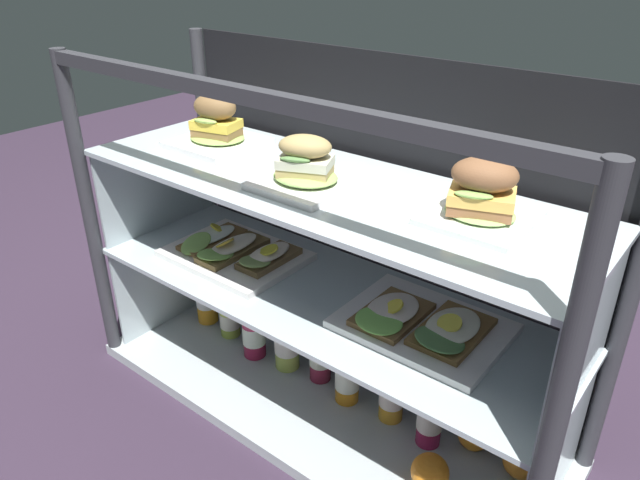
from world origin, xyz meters
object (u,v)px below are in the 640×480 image
object	(u,v)px
juice_bottle_back_center	(229,312)
juice_bottle_back_right	(347,375)
juice_bottle_front_left_end	(206,292)
juice_bottle_front_second	(287,341)
plated_roll_sandwich_mid_left	(216,129)
plated_roll_sandwich_center	(305,169)
orange_fruit_beside_bottles	(430,472)
juice_bottle_back_left	(253,327)
juice_bottle_front_middle	(430,415)
orange_fruit_rolled_forward	(474,434)
plated_roll_sandwich_far_left	(482,197)
juice_bottle_near_post	(320,351)
orange_fruit_near_left_post	(521,461)
juice_bottle_tucked_behind	(392,392)
open_sandwich_tray_far_right	(235,252)
open_sandwich_tray_near_right_corner	(421,324)

from	to	relation	value
juice_bottle_back_center	juice_bottle_back_right	xyz separation A→B (m)	(0.44, -0.01, 0.00)
juice_bottle_front_left_end	juice_bottle_front_second	size ratio (longest dim) A/B	1.26
plated_roll_sandwich_mid_left	plated_roll_sandwich_center	size ratio (longest dim) A/B	1.07
plated_roll_sandwich_center	orange_fruit_beside_bottles	bearing A→B (deg)	-5.85
juice_bottle_front_second	juice_bottle_back_left	bearing A→B (deg)	-169.37
juice_bottle_back_right	juice_bottle_front_middle	world-z (taller)	juice_bottle_front_middle
juice_bottle_front_left_end	juice_bottle_front_second	xyz separation A→B (m)	(0.34, -0.01, -0.02)
juice_bottle_front_second	juice_bottle_front_middle	distance (m)	0.44
orange_fruit_rolled_forward	juice_bottle_back_center	bearing A→B (deg)	-176.77
juice_bottle_front_middle	orange_fruit_beside_bottles	xyz separation A→B (m)	(0.07, -0.11, -0.04)
plated_roll_sandwich_far_left	juice_bottle_front_left_end	size ratio (longest dim) A/B	0.75
juice_bottle_near_post	orange_fruit_beside_bottles	world-z (taller)	juice_bottle_near_post
juice_bottle_back_center	juice_bottle_back_left	bearing A→B (deg)	-11.33
plated_roll_sandwich_center	juice_bottle_back_center	bearing A→B (deg)	167.39
juice_bottle_front_second	juice_bottle_near_post	size ratio (longest dim) A/B	0.91
plated_roll_sandwich_mid_left	juice_bottle_front_second	distance (m)	0.59
orange_fruit_near_left_post	orange_fruit_beside_bottles	bearing A→B (deg)	-132.39
juice_bottle_tucked_behind	plated_roll_sandwich_mid_left	bearing A→B (deg)	-178.38
plated_roll_sandwich_mid_left	plated_roll_sandwich_center	xyz separation A→B (m)	(0.34, -0.07, -0.01)
open_sandwich_tray_far_right	juice_bottle_near_post	bearing A→B (deg)	15.45
plated_roll_sandwich_far_left	juice_bottle_front_second	xyz separation A→B (m)	(-0.49, 0.01, -0.56)
juice_bottle_front_left_end	orange_fruit_rolled_forward	world-z (taller)	juice_bottle_front_left_end
orange_fruit_beside_bottles	juice_bottle_front_middle	bearing A→B (deg)	120.40
plated_roll_sandwich_mid_left	juice_bottle_back_center	size ratio (longest dim) A/B	1.01
juice_bottle_back_left	juice_bottle_tucked_behind	bearing A→B (deg)	3.93
juice_bottle_near_post	orange_fruit_near_left_post	size ratio (longest dim) A/B	2.75
plated_roll_sandwich_far_left	juice_bottle_front_second	distance (m)	0.74
plated_roll_sandwich_center	juice_bottle_front_left_end	world-z (taller)	plated_roll_sandwich_center
juice_bottle_back_left	juice_bottle_back_right	size ratio (longest dim) A/B	1.21
orange_fruit_beside_bottles	juice_bottle_back_right	bearing A→B (deg)	159.87
plated_roll_sandwich_center	juice_bottle_back_left	distance (m)	0.59
juice_bottle_back_left	plated_roll_sandwich_center	bearing A→B (deg)	-13.26
open_sandwich_tray_far_right	juice_bottle_near_post	size ratio (longest dim) A/B	1.58
juice_bottle_front_second	orange_fruit_beside_bottles	bearing A→B (deg)	-12.77
juice_bottle_back_center	orange_fruit_near_left_post	bearing A→B (deg)	2.15
juice_bottle_near_post	juice_bottle_tucked_behind	world-z (taller)	juice_bottle_near_post
juice_bottle_tucked_behind	juice_bottle_near_post	bearing A→B (deg)	178.35
juice_bottle_front_middle	orange_fruit_rolled_forward	world-z (taller)	juice_bottle_front_middle
juice_bottle_front_left_end	orange_fruit_beside_bottles	xyz separation A→B (m)	(0.84, -0.13, -0.06)
plated_roll_sandwich_far_left	orange_fruit_beside_bottles	bearing A→B (deg)	-84.24
juice_bottle_back_left	juice_bottle_front_middle	world-z (taller)	juice_bottle_back_left
open_sandwich_tray_near_right_corner	orange_fruit_near_left_post	size ratio (longest dim) A/B	4.35
juice_bottle_back_left	orange_fruit_beside_bottles	bearing A→B (deg)	-8.82
plated_roll_sandwich_mid_left	juice_bottle_tucked_behind	bearing A→B (deg)	1.62
open_sandwich_tray_far_right	orange_fruit_near_left_post	xyz separation A→B (m)	(0.77, 0.08, -0.29)
juice_bottle_back_center	juice_bottle_tucked_behind	world-z (taller)	juice_bottle_tucked_behind
plated_roll_sandwich_center	juice_bottle_tucked_behind	size ratio (longest dim) A/B	0.90
plated_roll_sandwich_far_left	orange_fruit_rolled_forward	bearing A→B (deg)	57.73
plated_roll_sandwich_center	juice_bottle_front_left_end	bearing A→B (deg)	169.35
juice_bottle_tucked_behind	open_sandwich_tray_far_right	bearing A→B (deg)	-172.88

